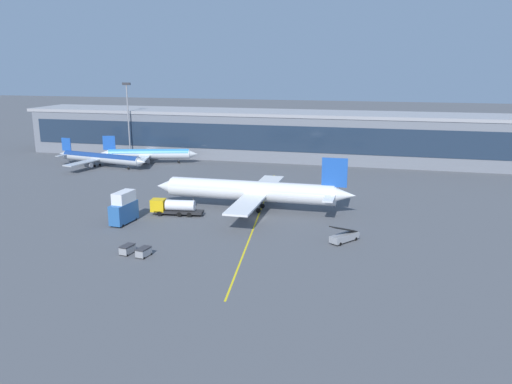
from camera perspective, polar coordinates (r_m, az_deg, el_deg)
The scene contains 12 objects.
ground_plane at distance 104.46m, azimuth 0.39°, elevation -2.94°, with size 700.00×700.00×0.00m, color #515459.
apron_lead_in_line at distance 106.49m, azimuth 0.27°, elevation -2.61°, with size 0.30×80.00×0.01m, color yellow.
terminal_building at distance 172.05m, azimuth 1.77°, elevation 6.36°, with size 169.92×20.93×15.29m.
main_airliner at distance 109.52m, azimuth -0.46°, elevation 0.13°, with size 43.45×34.30×11.99m.
fuel_tanker at distance 107.79m, azimuth -9.08°, elevation -1.62°, with size 11.02×3.78×3.25m.
belt_loader at distance 92.08m, azimuth 9.73°, elevation -4.85°, with size 5.09×6.39×3.49m.
catering_lift at distance 103.93m, azimuth -14.37°, elevation -1.72°, with size 3.08×6.99×6.30m.
baggage_cart_0 at distance 87.86m, azimuth -14.00°, elevation -6.14°, with size 1.99×2.86×1.48m.
baggage_cart_1 at distance 86.04m, azimuth -12.28°, elevation -6.48°, with size 1.99×2.86×1.48m.
commuter_jet_far at distance 165.31m, azimuth -11.78°, elevation 4.13°, with size 30.32×24.24×8.75m.
commuter_jet_near at distance 163.40m, azimuth -16.76°, elevation 3.62°, with size 32.75×26.27×8.04m.
apron_light_mast_0 at distance 175.77m, azimuth -13.92°, elevation 8.29°, with size 2.80×0.50×24.53m.
Camera 1 is at (23.62, -97.14, 30.31)m, focal length 36.28 mm.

